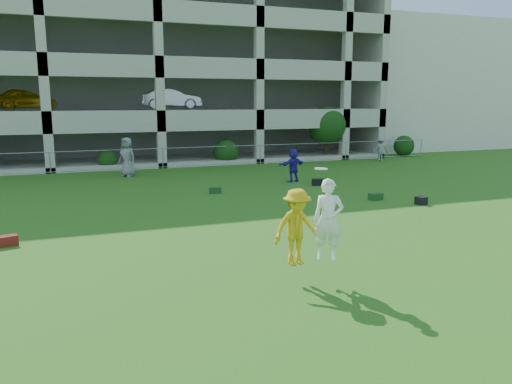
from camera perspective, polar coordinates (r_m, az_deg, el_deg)
name	(u,v)px	position (r m, az deg, el deg)	size (l,w,h in m)	color
ground	(311,275)	(11.41, 6.31, -9.46)	(100.00, 100.00, 0.00)	#235114
stucco_building	(404,87)	(46.78, 16.58, 11.43)	(16.00, 14.00, 10.00)	beige
bystander_c	(127,157)	(26.39, -14.52, 3.89)	(0.98, 0.64, 2.01)	slate
bystander_d	(293,165)	(23.97, 4.29, 3.07)	(1.48, 0.47, 1.60)	#292094
bystander_f	(380,149)	(33.26, 14.02, 4.79)	(0.98, 0.57, 1.52)	gray
bag_red_a	(6,241)	(15.07, -26.63, -5.02)	(0.55, 0.30, 0.28)	#520E12
bag_green_c	(376,197)	(20.19, 13.51, -0.51)	(0.50, 0.35, 0.26)	#173B15
crate_d	(421,201)	(19.77, 18.34, -0.93)	(0.35, 0.35, 0.30)	black
bag_black_e	(319,182)	(23.14, 7.17, 1.12)	(0.60, 0.30, 0.30)	black
bag_green_g	(215,190)	(21.09, -4.68, 0.19)	(0.50, 0.30, 0.25)	#143413
frisbee_contest	(306,225)	(10.62, 5.74, -3.76)	(1.54, 0.95, 2.10)	gold
parking_garage	(139,70)	(37.64, -13.25, 13.46)	(30.00, 14.00, 12.00)	#9E998C
fence	(163,158)	(29.16, -10.61, 3.87)	(36.06, 0.06, 1.20)	gray
shrub_row	(235,139)	(30.85, -2.42, 6.06)	(34.38, 2.52, 3.50)	#163D11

